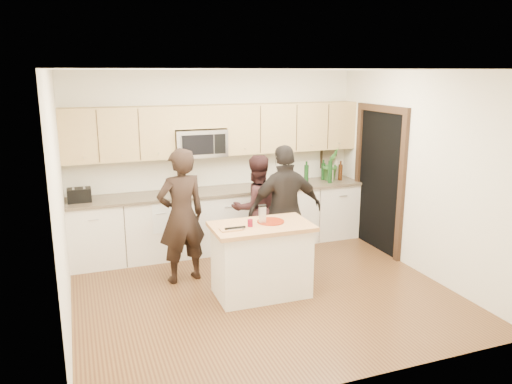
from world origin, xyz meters
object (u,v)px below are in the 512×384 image
object	(u,v)px
toaster	(79,195)
woman_right	(285,210)
woman_left	(181,216)
woman_center	(256,208)
island	(261,259)

from	to	relation	value
toaster	woman_right	bearing A→B (deg)	-24.53
woman_left	woman_right	xyz separation A→B (m)	(1.36, -0.21, -0.00)
woman_left	woman_center	distance (m)	1.25
woman_center	woman_right	size ratio (longest dim) A/B	0.88
island	toaster	distance (m)	2.71
woman_left	woman_center	xyz separation A→B (m)	(1.18, 0.42, -0.11)
woman_center	toaster	bearing A→B (deg)	-18.04
woman_left	woman_center	bearing A→B (deg)	-171.22
woman_left	woman_right	bearing A→B (deg)	160.32
toaster	woman_center	distance (m)	2.45
island	woman_left	xyz separation A→B (m)	(-0.81, 0.76, 0.42)
woman_left	woman_center	size ratio (longest dim) A/B	1.14
woman_right	woman_center	bearing A→B (deg)	-71.80
woman_left	island	bearing A→B (deg)	125.82
island	toaster	xyz separation A→B (m)	(-2.01, 1.72, 0.58)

